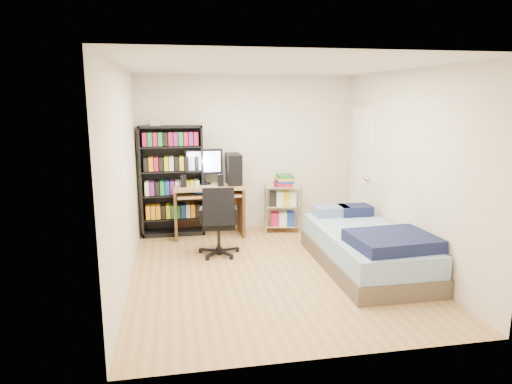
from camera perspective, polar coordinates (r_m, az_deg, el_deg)
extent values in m
cube|color=tan|center=(5.85, 2.12, -10.03)|extent=(3.50, 4.00, 0.04)
cube|color=silver|center=(5.45, 2.33, 15.63)|extent=(3.50, 4.00, 0.04)
cube|color=beige|center=(7.47, -1.16, 4.83)|extent=(3.50, 0.04, 2.50)
cube|color=beige|center=(3.60, 9.21, -2.87)|extent=(3.50, 0.04, 2.50)
cube|color=beige|center=(5.41, -16.42, 1.69)|extent=(0.04, 4.00, 2.50)
cube|color=beige|center=(6.14, 18.59, 2.70)|extent=(0.04, 4.00, 2.50)
cube|color=black|center=(7.26, -10.44, 1.34)|extent=(0.97, 0.32, 1.73)
cube|color=black|center=(7.39, -10.27, -3.19)|extent=(0.91, 0.30, 0.02)
cube|color=#B31741|center=(7.34, -10.31, -2.28)|extent=(0.84, 0.26, 0.21)
cube|color=black|center=(7.30, -10.38, -0.32)|extent=(0.91, 0.30, 0.02)
cube|color=#193FB5|center=(7.26, -10.41, 0.62)|extent=(0.84, 0.26, 0.21)
cube|color=black|center=(7.23, -10.49, 2.61)|extent=(0.91, 0.30, 0.02)
cube|color=yellow|center=(7.20, -10.53, 3.57)|extent=(0.84, 0.26, 0.21)
cube|color=black|center=(7.18, -10.60, 5.58)|extent=(0.91, 0.30, 0.02)
cube|color=#1F8F43|center=(7.16, -10.64, 6.56)|extent=(0.84, 0.26, 0.21)
cube|color=silver|center=(7.16, -12.46, 8.38)|extent=(0.15, 0.14, 0.07)
cube|color=#9D7E51|center=(7.14, -5.99, 0.69)|extent=(1.08, 0.59, 0.04)
cube|color=#31251B|center=(7.21, -10.03, -2.62)|extent=(0.04, 0.59, 0.77)
cube|color=#31251B|center=(7.29, -1.85, -2.29)|extent=(0.04, 0.59, 0.77)
cube|color=#31251B|center=(7.49, -6.09, -1.79)|extent=(1.04, 0.03, 0.70)
cube|color=#9D7E51|center=(7.08, -5.91, -0.30)|extent=(0.97, 0.49, 0.03)
cube|color=black|center=(7.05, -5.90, -0.12)|extent=(0.47, 0.16, 0.03)
cube|color=black|center=(7.19, -6.55, 3.80)|extent=(0.58, 0.05, 0.39)
cube|color=#C7DEF9|center=(7.16, -6.54, 3.77)|extent=(0.52, 0.01, 0.32)
cube|color=black|center=(7.19, -2.80, 2.91)|extent=(0.22, 0.45, 0.47)
cube|color=black|center=(7.05, -9.03, 1.40)|extent=(0.09, 0.09, 0.18)
cube|color=black|center=(7.03, -4.45, 1.48)|extent=(0.09, 0.09, 0.18)
cylinder|color=black|center=(6.38, -4.67, -5.66)|extent=(0.05, 0.05, 0.35)
cube|color=black|center=(6.32, -4.70, -4.00)|extent=(0.47, 0.47, 0.07)
cube|color=black|center=(6.05, -4.71, -1.85)|extent=(0.43, 0.17, 0.51)
cube|color=black|center=(6.29, -6.88, -2.92)|extent=(0.06, 0.28, 0.20)
cube|color=black|center=(6.30, -2.55, -2.83)|extent=(0.06, 0.28, 0.20)
cylinder|color=silver|center=(7.25, 1.26, -2.38)|extent=(0.03, 0.03, 0.76)
cylinder|color=silver|center=(7.29, 5.62, -2.37)|extent=(0.03, 0.03, 0.76)
cylinder|color=silver|center=(7.63, 1.17, -1.67)|extent=(0.03, 0.03, 0.76)
cylinder|color=silver|center=(7.66, 5.32, -1.65)|extent=(0.03, 0.03, 0.76)
cube|color=silver|center=(7.52, 3.32, -4.02)|extent=(0.61, 0.48, 0.02)
cube|color=silver|center=(7.44, 3.35, -1.60)|extent=(0.61, 0.48, 0.02)
cube|color=silver|center=(7.37, 3.38, 0.78)|extent=(0.61, 0.48, 0.02)
cube|color=maroon|center=(7.36, 3.39, 1.53)|extent=(0.29, 0.34, 0.17)
cube|color=brown|center=(6.09, 13.42, -8.19)|extent=(1.08, 2.16, 0.22)
cube|color=#9BC3E8|center=(6.01, 13.53, -6.06)|extent=(1.04, 2.12, 0.26)
cube|color=#141A3F|center=(5.47, 16.65, -5.89)|extent=(0.97, 0.82, 0.15)
cube|color=#88A0C1|center=(6.67, 9.36, -2.33)|extent=(0.49, 0.32, 0.14)
cube|color=#141A3F|center=(6.78, 12.26, -2.22)|extent=(0.45, 0.32, 0.14)
cube|color=#472B16|center=(5.92, 13.80, -4.94)|extent=(0.30, 0.24, 0.02)
cube|color=white|center=(7.35, 13.12, 2.44)|extent=(0.05, 0.80, 2.00)
sphere|color=silver|center=(7.05, 13.71, 1.61)|extent=(0.08, 0.08, 0.08)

